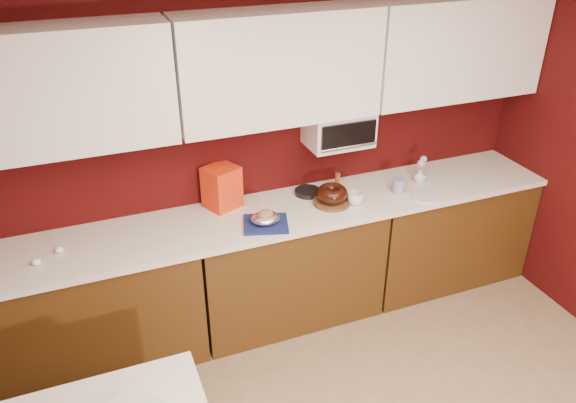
# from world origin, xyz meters

# --- Properties ---
(ceiling) EXTENTS (4.00, 4.50, 0.02)m
(ceiling) POSITION_xyz_m (0.00, 0.00, 2.50)
(ceiling) COLOR white
(ceiling) RESTS_ON wall_back
(wall_back) EXTENTS (4.00, 0.02, 2.50)m
(wall_back) POSITION_xyz_m (0.00, 2.25, 1.25)
(wall_back) COLOR #3B0808
(wall_back) RESTS_ON floor
(base_cabinet_left) EXTENTS (1.31, 0.58, 0.86)m
(base_cabinet_left) POSITION_xyz_m (-1.33, 1.94, 0.43)
(base_cabinet_left) COLOR #44290D
(base_cabinet_left) RESTS_ON floor
(base_cabinet_center) EXTENTS (1.31, 0.58, 0.86)m
(base_cabinet_center) POSITION_xyz_m (0.00, 1.94, 0.43)
(base_cabinet_center) COLOR #44290D
(base_cabinet_center) RESTS_ON floor
(base_cabinet_right) EXTENTS (1.31, 0.58, 0.86)m
(base_cabinet_right) POSITION_xyz_m (1.33, 1.94, 0.43)
(base_cabinet_right) COLOR #44290D
(base_cabinet_right) RESTS_ON floor
(countertop) EXTENTS (4.00, 0.62, 0.04)m
(countertop) POSITION_xyz_m (0.00, 1.94, 0.88)
(countertop) COLOR silver
(countertop) RESTS_ON base_cabinet_center
(upper_cabinet_left) EXTENTS (1.31, 0.33, 0.70)m
(upper_cabinet_left) POSITION_xyz_m (-1.33, 2.08, 1.85)
(upper_cabinet_left) COLOR white
(upper_cabinet_left) RESTS_ON wall_back
(upper_cabinet_center) EXTENTS (1.31, 0.33, 0.70)m
(upper_cabinet_center) POSITION_xyz_m (0.00, 2.08, 1.85)
(upper_cabinet_center) COLOR white
(upper_cabinet_center) RESTS_ON wall_back
(upper_cabinet_right) EXTENTS (1.31, 0.33, 0.70)m
(upper_cabinet_right) POSITION_xyz_m (1.33, 2.08, 1.85)
(upper_cabinet_right) COLOR white
(upper_cabinet_right) RESTS_ON wall_back
(toaster_oven) EXTENTS (0.45, 0.30, 0.25)m
(toaster_oven) POSITION_xyz_m (0.45, 2.10, 1.38)
(toaster_oven) COLOR white
(toaster_oven) RESTS_ON upper_cabinet_center
(toaster_oven_door) EXTENTS (0.40, 0.02, 0.18)m
(toaster_oven_door) POSITION_xyz_m (0.45, 1.94, 1.38)
(toaster_oven_door) COLOR black
(toaster_oven_door) RESTS_ON toaster_oven
(toaster_oven_handle) EXTENTS (0.42, 0.02, 0.02)m
(toaster_oven_handle) POSITION_xyz_m (0.45, 1.93, 1.30)
(toaster_oven_handle) COLOR silver
(toaster_oven_handle) RESTS_ON toaster_oven
(cake_base) EXTENTS (0.35, 0.35, 0.02)m
(cake_base) POSITION_xyz_m (0.32, 1.90, 0.91)
(cake_base) COLOR brown
(cake_base) RESTS_ON countertop
(bundt_cake) EXTENTS (0.28, 0.28, 0.09)m
(bundt_cake) POSITION_xyz_m (0.32, 1.90, 0.98)
(bundt_cake) COLOR black
(bundt_cake) RESTS_ON cake_base
(navy_towel) EXTENTS (0.35, 0.32, 0.02)m
(navy_towel) POSITION_xyz_m (-0.21, 1.80, 0.91)
(navy_towel) COLOR navy
(navy_towel) RESTS_ON countertop
(foil_ham_nest) EXTENTS (0.21, 0.18, 0.07)m
(foil_ham_nest) POSITION_xyz_m (-0.21, 1.80, 0.96)
(foil_ham_nest) COLOR white
(foil_ham_nest) RESTS_ON navy_towel
(roasted_ham) EXTENTS (0.12, 0.10, 0.07)m
(roasted_ham) POSITION_xyz_m (-0.21, 1.80, 0.98)
(roasted_ham) COLOR #A46A4B
(roasted_ham) RESTS_ON foil_ham_nest
(pandoro_box) EXTENTS (0.28, 0.27, 0.29)m
(pandoro_box) POSITION_xyz_m (-0.40, 2.15, 1.05)
(pandoro_box) COLOR red
(pandoro_box) RESTS_ON countertop
(dark_pan) EXTENTS (0.19, 0.19, 0.03)m
(dark_pan) POSITION_xyz_m (0.22, 2.10, 0.92)
(dark_pan) COLOR black
(dark_pan) RESTS_ON countertop
(coffee_mug) EXTENTS (0.13, 0.13, 0.11)m
(coffee_mug) POSITION_xyz_m (0.47, 1.84, 0.95)
(coffee_mug) COLOR silver
(coffee_mug) RESTS_ON countertop
(blue_jar) EXTENTS (0.12, 0.12, 0.11)m
(blue_jar) POSITION_xyz_m (0.85, 1.88, 0.95)
(blue_jar) COLOR navy
(blue_jar) RESTS_ON countertop
(flower_vase) EXTENTS (0.09, 0.09, 0.11)m
(flower_vase) POSITION_xyz_m (1.09, 1.98, 0.95)
(flower_vase) COLOR silver
(flower_vase) RESTS_ON countertop
(flower_pink) EXTENTS (0.06, 0.06, 0.06)m
(flower_pink) POSITION_xyz_m (1.09, 1.98, 1.05)
(flower_pink) COLOR pink
(flower_pink) RESTS_ON flower_vase
(flower_blue) EXTENTS (0.05, 0.05, 0.05)m
(flower_blue) POSITION_xyz_m (1.12, 2.00, 1.07)
(flower_blue) COLOR #7EA0CA
(flower_blue) RESTS_ON flower_vase
(china_plate) EXTENTS (0.27, 0.27, 0.01)m
(china_plate) POSITION_xyz_m (0.99, 1.75, 0.91)
(china_plate) COLOR silver
(china_plate) RESTS_ON countertop
(amber_bottle) EXTENTS (0.04, 0.04, 0.11)m
(amber_bottle) POSITION_xyz_m (0.47, 2.12, 0.96)
(amber_bottle) COLOR brown
(amber_bottle) RESTS_ON countertop
(egg_left) EXTENTS (0.06, 0.05, 0.04)m
(egg_left) POSITION_xyz_m (-1.60, 1.86, 0.92)
(egg_left) COLOR white
(egg_left) RESTS_ON countertop
(egg_right) EXTENTS (0.06, 0.05, 0.04)m
(egg_right) POSITION_xyz_m (-1.47, 1.95, 0.92)
(egg_right) COLOR white
(egg_right) RESTS_ON countertop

